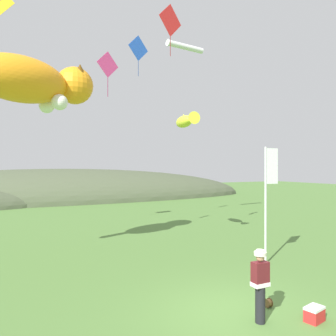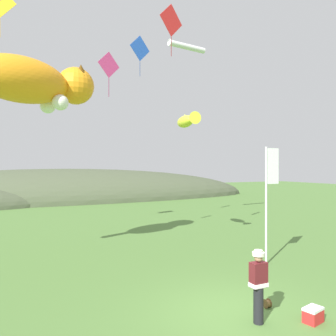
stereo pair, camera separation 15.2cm
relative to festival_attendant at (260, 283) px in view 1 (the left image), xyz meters
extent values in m
plane|color=#517A38|center=(-0.25, 0.62, -0.95)|extent=(120.00, 120.00, 0.00)
ellipsoid|color=#4C563D|center=(-0.25, 33.37, -0.95)|extent=(49.41, 13.51, 7.19)
cylinder|color=black|center=(0.00, 0.00, -0.51)|extent=(0.24, 0.24, 0.88)
cube|color=#59191E|center=(0.00, 0.00, 0.23)|extent=(0.40, 0.24, 0.60)
cube|color=white|center=(0.00, 0.00, -0.01)|extent=(0.42, 0.26, 0.10)
sphere|color=tan|center=(0.00, 0.00, 0.64)|extent=(0.20, 0.20, 0.20)
cylinder|color=beige|center=(0.00, 0.00, 0.73)|extent=(0.30, 0.30, 0.09)
cylinder|color=beige|center=(0.00, 0.00, 0.79)|extent=(0.20, 0.20, 0.07)
cylinder|color=olive|center=(0.79, 0.59, -0.83)|extent=(0.13, 0.18, 0.18)
cylinder|color=brown|center=(0.73, 0.59, -0.83)|extent=(0.02, 0.24, 0.24)
cylinder|color=brown|center=(0.86, 0.59, -0.83)|extent=(0.02, 0.24, 0.24)
cube|color=red|center=(1.24, -0.53, -0.80)|extent=(0.54, 0.42, 0.30)
cube|color=white|center=(1.24, -0.53, -0.62)|extent=(0.55, 0.43, 0.06)
cylinder|color=silver|center=(3.51, 3.66, 1.33)|extent=(0.08, 0.08, 4.57)
cube|color=white|center=(3.83, 3.66, 2.87)|extent=(0.60, 0.03, 1.40)
ellipsoid|color=orange|center=(-5.10, 7.49, 6.18)|extent=(4.17, 3.17, 1.77)
ellipsoid|color=white|center=(-4.93, 7.56, 5.86)|extent=(2.64, 1.88, 0.97)
sphere|color=orange|center=(-2.96, 8.33, 6.35)|extent=(1.59, 1.59, 1.59)
cone|color=#55330A|center=(-3.12, 8.74, 6.93)|extent=(0.73, 0.73, 0.53)
cone|color=#55330A|center=(-2.80, 7.92, 6.93)|extent=(0.73, 0.73, 0.53)
sphere|color=white|center=(-4.08, 8.47, 5.42)|extent=(0.64, 0.64, 0.64)
sphere|color=white|center=(-3.69, 7.47, 5.42)|extent=(0.64, 0.64, 0.64)
ellipsoid|color=yellow|center=(2.45, 8.35, 5.13)|extent=(0.87, 1.75, 0.59)
cone|color=yellow|center=(2.28, 7.25, 5.13)|extent=(0.66, 0.62, 0.59)
cone|color=yellow|center=(2.45, 8.40, 5.38)|extent=(0.31, 0.31, 0.28)
sphere|color=black|center=(2.73, 8.86, 5.18)|extent=(0.14, 0.14, 0.14)
cylinder|color=white|center=(4.74, 12.38, 10.60)|extent=(2.75, 0.69, 0.36)
torus|color=white|center=(3.39, 12.21, 10.60)|extent=(0.11, 0.44, 0.44)
cube|color=#E53F8C|center=(-1.31, 8.97, 7.67)|extent=(1.16, 0.46, 1.24)
cylinder|color=black|center=(-1.31, 8.98, 7.67)|extent=(0.78, 0.32, 0.02)
cube|color=#A02C62|center=(-1.31, 8.97, 6.60)|extent=(0.03, 0.02, 0.90)
cube|color=blue|center=(1.44, 12.21, 9.94)|extent=(1.45, 0.54, 1.54)
cylinder|color=black|center=(1.44, 12.22, 9.94)|extent=(0.98, 0.37, 0.02)
cube|color=#1A3E97|center=(1.44, 12.21, 8.72)|extent=(0.03, 0.02, 0.90)
cube|color=red|center=(1.21, 7.40, 9.62)|extent=(1.42, 0.58, 1.52)
cylinder|color=black|center=(1.21, 7.41, 9.62)|extent=(0.95, 0.39, 0.02)
cube|color=maroon|center=(1.21, 7.40, 8.41)|extent=(0.03, 0.02, 0.90)
camera|label=1|loc=(-5.47, -6.17, 2.83)|focal=35.00mm
camera|label=2|loc=(-5.33, -6.23, 2.83)|focal=35.00mm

